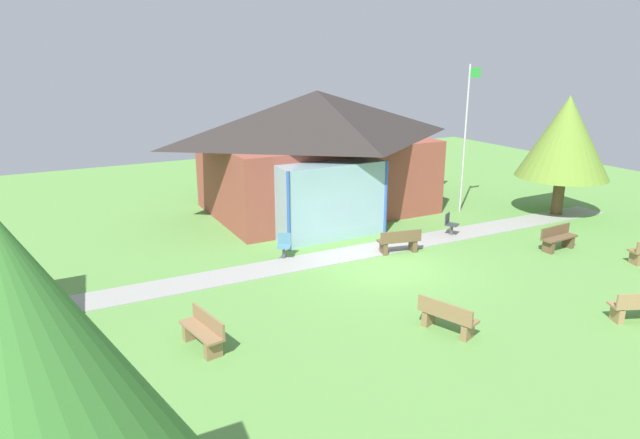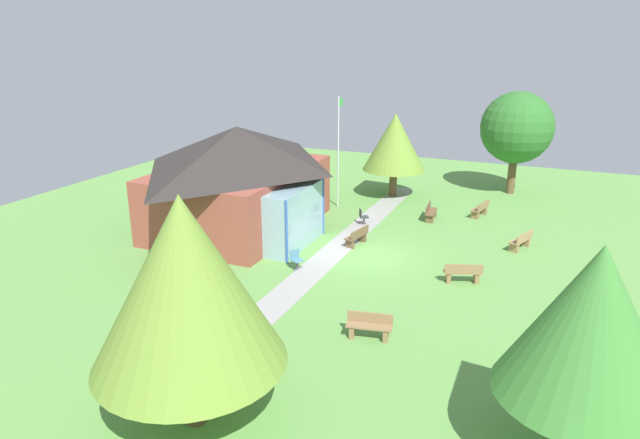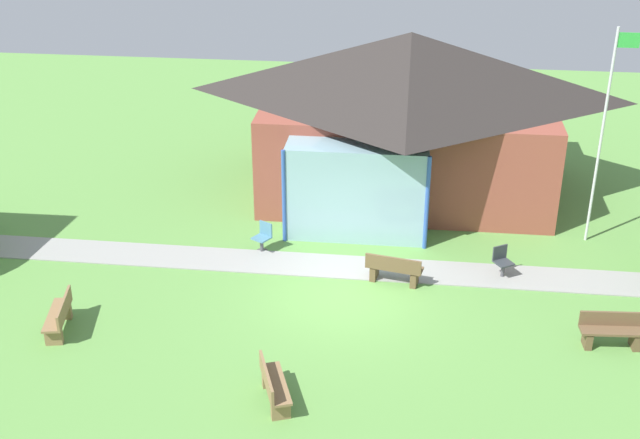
% 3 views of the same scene
% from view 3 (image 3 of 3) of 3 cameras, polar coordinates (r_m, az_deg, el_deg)
% --- Properties ---
extents(ground_plane, '(44.00, 44.00, 0.00)m').
position_cam_3_polar(ground_plane, '(21.81, 1.74, -5.27)').
color(ground_plane, '#609947').
extents(pavilion, '(10.01, 8.02, 5.18)m').
position_cam_3_polar(pavilion, '(27.09, 5.88, 7.35)').
color(pavilion, brown).
rests_on(pavilion, ground_plane).
extents(footpath, '(24.11, 1.49, 0.03)m').
position_cam_3_polar(footpath, '(23.12, 2.08, -3.26)').
color(footpath, '#999993').
rests_on(footpath, ground_plane).
extents(flagpole, '(0.64, 0.08, 6.26)m').
position_cam_3_polar(flagpole, '(24.47, 18.70, 5.82)').
color(flagpole, silver).
rests_on(flagpole, ground_plane).
extents(bench_mid_left, '(0.71, 1.56, 0.84)m').
position_cam_3_polar(bench_mid_left, '(21.20, -17.26, -6.31)').
color(bench_mid_left, olive).
rests_on(bench_mid_left, ground_plane).
extents(bench_rear_near_path, '(1.56, 0.74, 0.84)m').
position_cam_3_polar(bench_rear_near_path, '(22.30, 5.04, -3.41)').
color(bench_rear_near_path, brown).
rests_on(bench_rear_near_path, ground_plane).
extents(bench_mid_right, '(1.53, 0.54, 0.84)m').
position_cam_3_polar(bench_mid_right, '(20.88, 19.20, -7.17)').
color(bench_mid_right, brown).
rests_on(bench_mid_right, ground_plane).
extents(bench_front_center, '(0.92, 1.56, 0.84)m').
position_cam_3_polar(bench_front_center, '(18.07, -3.19, -11.24)').
color(bench_front_center, olive).
rests_on(bench_front_center, ground_plane).
extents(patio_chair_west, '(0.60, 0.60, 0.86)m').
position_cam_3_polar(patio_chair_west, '(23.84, -3.89, -1.26)').
color(patio_chair_west, teal).
rests_on(patio_chair_west, ground_plane).
extents(patio_chair_lawn_spare, '(0.61, 0.61, 0.86)m').
position_cam_3_polar(patio_chair_lawn_spare, '(23.05, 12.25, -2.87)').
color(patio_chair_lawn_spare, '#33383D').
rests_on(patio_chair_lawn_spare, ground_plane).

